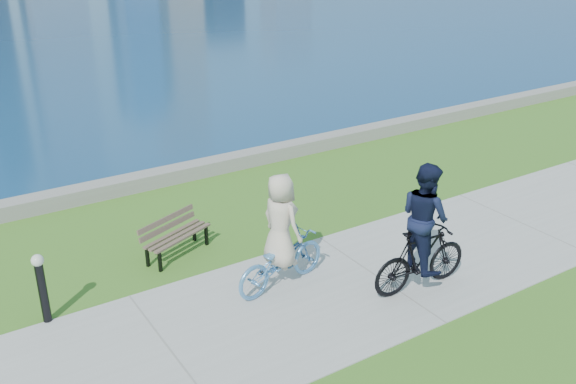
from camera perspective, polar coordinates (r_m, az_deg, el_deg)
name	(u,v)px	position (r m, az deg, el deg)	size (l,w,h in m)	color
ground	(375,276)	(11.82, 7.78, -7.43)	(320.00, 320.00, 0.00)	#315F19
concrete_path	(375,276)	(11.82, 7.78, -7.39)	(80.00, 3.50, 0.02)	gray
seawall	(219,165)	(16.45, -6.14, 2.44)	(90.00, 0.50, 0.35)	slate
park_bench	(174,233)	(12.42, -10.11, -3.60)	(1.53, 1.01, 0.75)	black
bollard_lamp	(42,284)	(10.86, -21.06, -7.65)	(0.20, 0.20, 1.22)	black
cyclist_woman	(281,246)	(11.03, -0.64, -4.83)	(1.01, 2.00, 2.10)	#5391CA
cyclist_man	(423,238)	(11.11, 11.88, -4.03)	(0.76, 1.95, 2.32)	black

